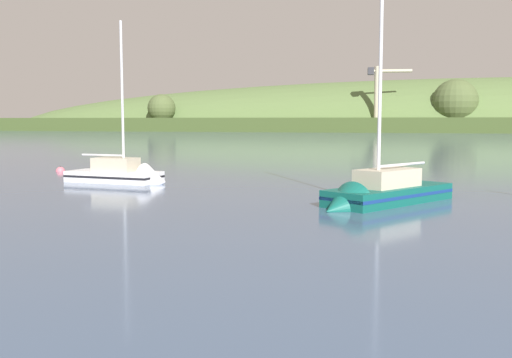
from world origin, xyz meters
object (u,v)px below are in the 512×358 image
at_px(dockside_crane, 378,100).
at_px(sailboat_near_mooring, 125,177).
at_px(mooring_buoy_foreground, 60,171).
at_px(sailboat_outer_reach, 379,200).

relative_size(dockside_crane, sailboat_near_mooring, 1.95).
bearing_deg(dockside_crane, mooring_buoy_foreground, -102.22).
bearing_deg(sailboat_near_mooring, sailboat_outer_reach, -12.95).
xyz_separation_m(sailboat_near_mooring, mooring_buoy_foreground, (-9.20, 6.10, -0.35)).
height_order(dockside_crane, sailboat_near_mooring, dockside_crane).
distance_m(dockside_crane, sailboat_near_mooring, 172.41).
bearing_deg(dockside_crane, sailboat_outer_reach, -93.60).
bearing_deg(mooring_buoy_foreground, dockside_crane, 86.63).
bearing_deg(sailboat_outer_reach, sailboat_near_mooring, -76.90).
bearing_deg(sailboat_outer_reach, mooring_buoy_foreground, -82.91).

